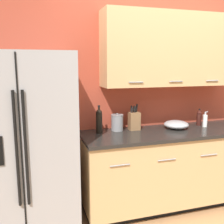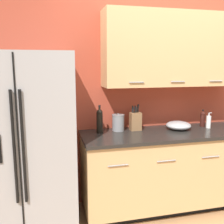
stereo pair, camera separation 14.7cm
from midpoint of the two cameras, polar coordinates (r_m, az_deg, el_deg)
The scene contains 9 objects.
wall_back at distance 3.21m, azimuth 9.32°, elevation 6.29°, with size 10.00×0.39×2.60m.
counter_unit at distance 3.18m, azimuth 11.54°, elevation -11.68°, with size 2.10×0.64×0.90m.
refrigerator at distance 2.65m, azimuth -20.30°, elevation -7.05°, with size 0.96×0.74×1.75m.
knife_block at distance 2.99m, azimuth 3.45°, elevation -1.88°, with size 0.12×0.10×0.29m.
wine_bottle at distance 2.84m, azimuth -4.32°, elevation -1.89°, with size 0.07×0.07×0.31m.
soap_dispenser at distance 3.30m, azimuth 18.40°, elevation -1.78°, with size 0.06×0.05×0.18m.
oil_bottle at distance 3.35m, azimuth 17.23°, elevation -1.19°, with size 0.06×0.06×0.20m.
steel_canister at distance 2.95m, azimuth -0.29°, elevation -2.30°, with size 0.14×0.14×0.20m.
mixing_bowl at distance 3.12m, azimuth 12.50°, elevation -2.69°, with size 0.28×0.28×0.09m.
Camera 1 is at (-1.48, -1.56, 1.64)m, focal length 42.00 mm.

